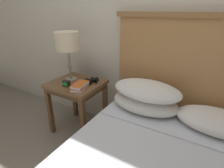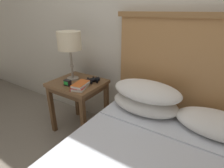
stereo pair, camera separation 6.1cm
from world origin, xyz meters
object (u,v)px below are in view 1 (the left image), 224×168
Objects in this scene: table_lamp at (67,42)px; binoculars_pair at (91,80)px; nightstand at (77,90)px; alarm_clock at (66,83)px; book_on_nightstand at (79,87)px; book_stacked_on_top at (80,85)px.

table_lamp is 3.24× the size of binoculars_pair.
alarm_clock is at bearing -96.94° from nightstand.
table_lamp reaches higher than alarm_clock.
book_on_nightstand is 0.19m from binoculars_pair.
table_lamp is 0.48m from book_on_nightstand.
nightstand is at bearing 83.06° from alarm_clock.
table_lamp is 2.45× the size of book_stacked_on_top.
book_stacked_on_top is at bearing 16.32° from book_on_nightstand.
book_stacked_on_top is at bearing -30.24° from table_lamp.
alarm_clock reaches higher than nightstand.
alarm_clock reaches higher than binoculars_pair.
binoculars_pair is (0.14, 0.08, 0.11)m from nightstand.
nightstand is at bearing 142.85° from book_stacked_on_top.
nightstand is at bearing 141.24° from book_on_nightstand.
table_lamp is 0.46m from binoculars_pair.
book_stacked_on_top is (0.01, 0.00, 0.03)m from book_on_nightstand.
binoculars_pair is at bearing 87.58° from book_on_nightstand.
alarm_clock is at bearing -171.87° from book_stacked_on_top.
nightstand is 3.81× the size of binoculars_pair.
binoculars_pair is (0.25, 0.04, -0.39)m from table_lamp.
table_lamp is at bearing 149.76° from book_stacked_on_top.
book_stacked_on_top is 3.01× the size of alarm_clock.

